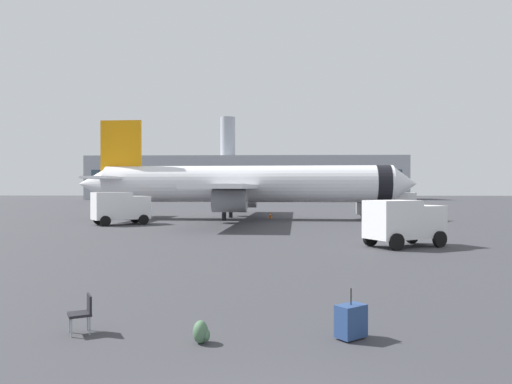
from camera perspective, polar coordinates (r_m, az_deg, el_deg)
airplane_at_gate at (r=50.38m, az=-1.40°, el=0.92°), size 35.73×32.20×10.50m
service_truck at (r=44.52m, az=-15.78°, el=-1.68°), size 5.21×4.51×2.90m
fuel_truck at (r=52.54m, az=14.97°, el=-1.17°), size 6.28×3.41×3.20m
cargo_van at (r=27.99m, az=17.10°, el=-3.27°), size 4.82×3.91×2.60m
safety_cone_near at (r=52.45m, az=1.71°, el=-2.75°), size 0.44×0.44×0.64m
safety_cone_mid at (r=50.37m, az=17.07°, el=-2.92°), size 0.44×0.44×0.61m
rolling_suitcase at (r=10.98m, az=11.18°, el=-14.74°), size 0.75×0.71×1.10m
traveller_backpack at (r=10.61m, az=-6.50°, el=-16.17°), size 0.36×0.40×0.48m
gate_chair at (r=11.80m, az=-19.79°, el=-13.15°), size 0.65×0.65×0.86m
terminal_building at (r=143.37m, az=-1.10°, el=1.69°), size 90.72×20.49×24.37m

